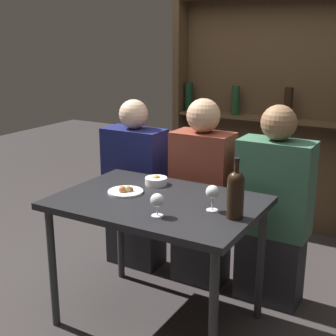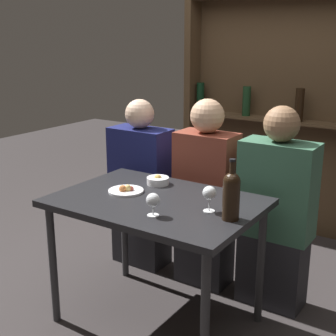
% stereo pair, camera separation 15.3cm
% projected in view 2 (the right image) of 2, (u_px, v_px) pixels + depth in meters
% --- Properties ---
extents(ground_plane, '(10.00, 10.00, 0.00)m').
position_uv_depth(ground_plane, '(157.00, 320.00, 2.74)').
color(ground_plane, '#332D2D').
extents(dining_table, '(1.10, 0.77, 0.75)m').
position_uv_depth(dining_table, '(156.00, 212.00, 2.56)').
color(dining_table, black).
rests_on(dining_table, ground_plane).
extents(wine_rack_wall, '(1.56, 0.21, 2.15)m').
position_uv_depth(wine_rack_wall, '(275.00, 102.00, 3.80)').
color(wine_rack_wall, '#4C3823').
rests_on(wine_rack_wall, ground_plane).
extents(wine_bottle, '(0.08, 0.08, 0.30)m').
position_uv_depth(wine_bottle, '(231.00, 194.00, 2.22)').
color(wine_bottle, black).
rests_on(wine_bottle, dining_table).
extents(wine_glass_0, '(0.07, 0.07, 0.13)m').
position_uv_depth(wine_glass_0, '(209.00, 194.00, 2.33)').
color(wine_glass_0, silver).
rests_on(wine_glass_0, dining_table).
extents(wine_glass_1, '(0.07, 0.07, 0.12)m').
position_uv_depth(wine_glass_1, '(153.00, 201.00, 2.28)').
color(wine_glass_1, silver).
rests_on(wine_glass_1, dining_table).
extents(food_plate_0, '(0.20, 0.20, 0.05)m').
position_uv_depth(food_plate_0, '(126.00, 190.00, 2.65)').
color(food_plate_0, white).
rests_on(food_plate_0, dining_table).
extents(snack_bowl, '(0.13, 0.13, 0.06)m').
position_uv_depth(snack_bowl, '(158.00, 180.00, 2.79)').
color(snack_bowl, white).
rests_on(snack_bowl, dining_table).
extents(seated_person_left, '(0.43, 0.22, 1.20)m').
position_uv_depth(seated_person_left, '(141.00, 189.00, 3.31)').
color(seated_person_left, '#26262B').
rests_on(seated_person_left, ground_plane).
extents(seated_person_center, '(0.38, 0.22, 1.24)m').
position_uv_depth(seated_person_center, '(205.00, 199.00, 3.03)').
color(seated_person_center, '#26262B').
rests_on(seated_person_center, ground_plane).
extents(seated_person_right, '(0.43, 0.22, 1.23)m').
position_uv_depth(seated_person_right, '(276.00, 215.00, 2.78)').
color(seated_person_right, '#26262B').
rests_on(seated_person_right, ground_plane).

